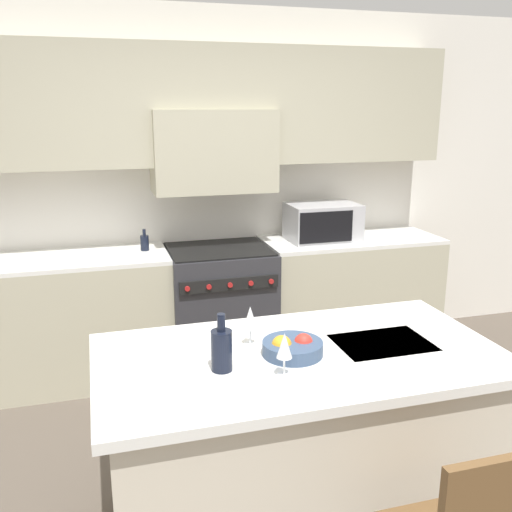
{
  "coord_description": "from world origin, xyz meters",
  "views": [
    {
      "loc": [
        -0.88,
        -2.18,
        1.98
      ],
      "look_at": [
        -0.02,
        0.82,
        1.15
      ],
      "focal_mm": 40.0,
      "sensor_mm": 36.0,
      "label": 1
    }
  ],
  "objects_px": {
    "fruit_bowl": "(292,347)",
    "oil_bottle_on_counter": "(145,242)",
    "wine_glass_far": "(250,319)",
    "range_stove": "(220,307)",
    "wine_bottle": "(222,349)",
    "microwave": "(323,222)",
    "wine_glass_near": "(284,347)"
  },
  "relations": [
    {
      "from": "wine_glass_near",
      "to": "fruit_bowl",
      "type": "bearing_deg",
      "value": 61.18
    },
    {
      "from": "microwave",
      "to": "wine_glass_near",
      "type": "bearing_deg",
      "value": -116.4
    },
    {
      "from": "wine_glass_far",
      "to": "fruit_bowl",
      "type": "relative_size",
      "value": 0.69
    },
    {
      "from": "range_stove",
      "to": "fruit_bowl",
      "type": "distance_m",
      "value": 1.92
    },
    {
      "from": "range_stove",
      "to": "wine_bottle",
      "type": "height_order",
      "value": "wine_bottle"
    },
    {
      "from": "wine_glass_far",
      "to": "fruit_bowl",
      "type": "distance_m",
      "value": 0.24
    },
    {
      "from": "wine_bottle",
      "to": "oil_bottle_on_counter",
      "type": "bearing_deg",
      "value": 93.66
    },
    {
      "from": "range_stove",
      "to": "microwave",
      "type": "height_order",
      "value": "microwave"
    },
    {
      "from": "wine_glass_near",
      "to": "wine_glass_far",
      "type": "height_order",
      "value": "same"
    },
    {
      "from": "wine_glass_near",
      "to": "wine_bottle",
      "type": "bearing_deg",
      "value": 152.39
    },
    {
      "from": "fruit_bowl",
      "to": "wine_glass_far",
      "type": "bearing_deg",
      "value": 133.68
    },
    {
      "from": "range_stove",
      "to": "wine_bottle",
      "type": "bearing_deg",
      "value": -102.12
    },
    {
      "from": "fruit_bowl",
      "to": "oil_bottle_on_counter",
      "type": "height_order",
      "value": "oil_bottle_on_counter"
    },
    {
      "from": "microwave",
      "to": "wine_bottle",
      "type": "height_order",
      "value": "microwave"
    },
    {
      "from": "range_stove",
      "to": "wine_glass_near",
      "type": "bearing_deg",
      "value": -95.0
    },
    {
      "from": "wine_bottle",
      "to": "fruit_bowl",
      "type": "relative_size",
      "value": 0.92
    },
    {
      "from": "range_stove",
      "to": "wine_glass_near",
      "type": "distance_m",
      "value": 2.12
    },
    {
      "from": "microwave",
      "to": "fruit_bowl",
      "type": "xyz_separation_m",
      "value": [
        -0.92,
        -1.88,
        -0.15
      ]
    },
    {
      "from": "wine_glass_far",
      "to": "oil_bottle_on_counter",
      "type": "relative_size",
      "value": 1.17
    },
    {
      "from": "microwave",
      "to": "oil_bottle_on_counter",
      "type": "relative_size",
      "value": 3.41
    },
    {
      "from": "wine_glass_near",
      "to": "fruit_bowl",
      "type": "height_order",
      "value": "wine_glass_near"
    },
    {
      "from": "wine_glass_near",
      "to": "wine_glass_far",
      "type": "bearing_deg",
      "value": 98.14
    },
    {
      "from": "range_stove",
      "to": "fruit_bowl",
      "type": "xyz_separation_m",
      "value": [
        -0.08,
        -1.86,
        0.47
      ]
    },
    {
      "from": "fruit_bowl",
      "to": "oil_bottle_on_counter",
      "type": "distance_m",
      "value": 1.98
    },
    {
      "from": "microwave",
      "to": "wine_bottle",
      "type": "bearing_deg",
      "value": -122.96
    },
    {
      "from": "microwave",
      "to": "wine_glass_far",
      "type": "bearing_deg",
      "value": -121.94
    },
    {
      "from": "wine_bottle",
      "to": "wine_glass_near",
      "type": "height_order",
      "value": "wine_bottle"
    },
    {
      "from": "microwave",
      "to": "wine_glass_near",
      "type": "height_order",
      "value": "microwave"
    },
    {
      "from": "range_stove",
      "to": "wine_bottle",
      "type": "relative_size",
      "value": 3.75
    },
    {
      "from": "range_stove",
      "to": "wine_glass_near",
      "type": "height_order",
      "value": "wine_glass_near"
    },
    {
      "from": "range_stove",
      "to": "wine_glass_far",
      "type": "relative_size",
      "value": 4.99
    },
    {
      "from": "microwave",
      "to": "fruit_bowl",
      "type": "bearing_deg",
      "value": -116.16
    }
  ]
}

